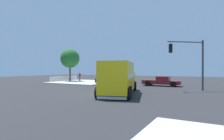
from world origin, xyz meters
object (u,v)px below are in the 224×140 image
shade_tree_near (70,58)px  sedan_navy (109,80)px  pickup_maroon (162,81)px  pedestrian_near_corner (80,76)px  delivery_truck (119,78)px  traffic_light_primary (191,57)px

shade_tree_near → sedan_navy: bearing=86.0°
pickup_maroon → pedestrian_near_corner: bearing=-97.2°
delivery_truck → pedestrian_near_corner: (-12.75, -15.02, -0.52)m
pickup_maroon → pedestrian_near_corner: size_ratio=3.30×
sedan_navy → delivery_truck: bearing=34.4°
pickup_maroon → shade_tree_near: 18.08m
delivery_truck → sedan_navy: (-10.76, -7.37, -0.94)m
delivery_truck → pickup_maroon: 10.78m
traffic_light_primary → pedestrian_near_corner: size_ratio=3.49×
delivery_truck → shade_tree_near: (-11.39, -16.30, 2.87)m
pedestrian_near_corner → shade_tree_near: size_ratio=0.26×
pedestrian_near_corner → delivery_truck: bearing=49.7°
pedestrian_near_corner → shade_tree_near: 3.87m
delivery_truck → pickup_maroon: size_ratio=1.59×
pickup_maroon → sedan_navy: (-0.10, -8.76, -0.10)m
sedan_navy → pedestrian_near_corner: pedestrian_near_corner is taller
sedan_navy → shade_tree_near: 9.73m
delivery_truck → sedan_navy: bearing=-145.6°
pedestrian_near_corner → shade_tree_near: bearing=-43.2°
delivery_truck → pedestrian_near_corner: size_ratio=5.25×
delivery_truck → sedan_navy: 13.08m
delivery_truck → shade_tree_near: 20.09m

